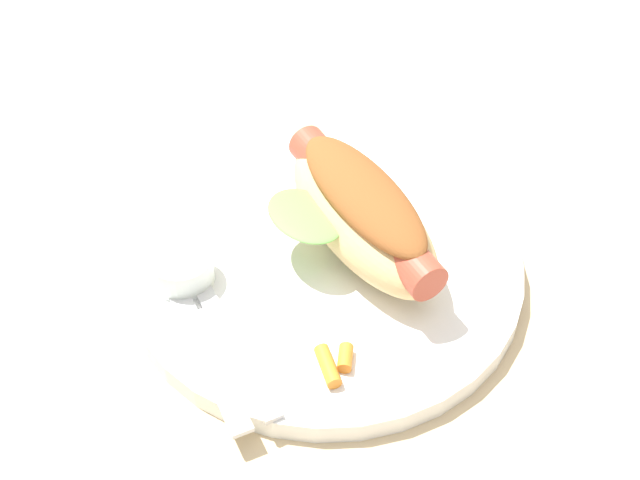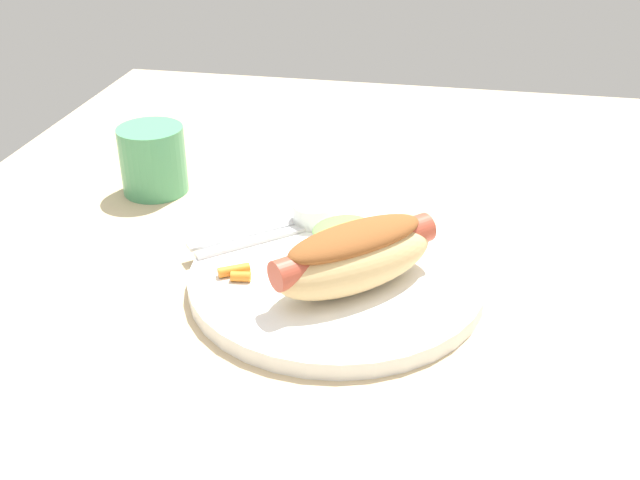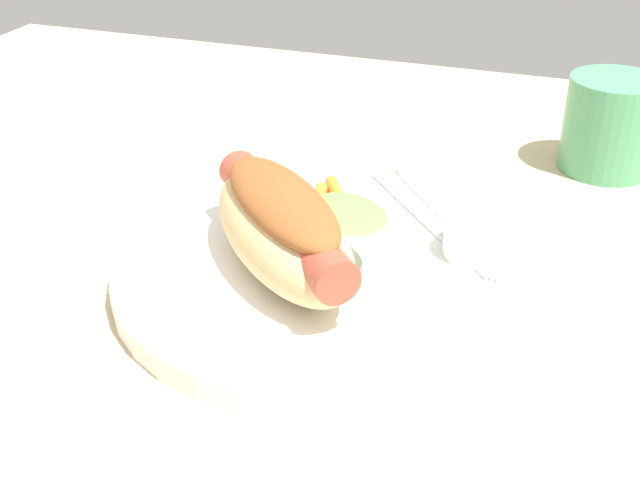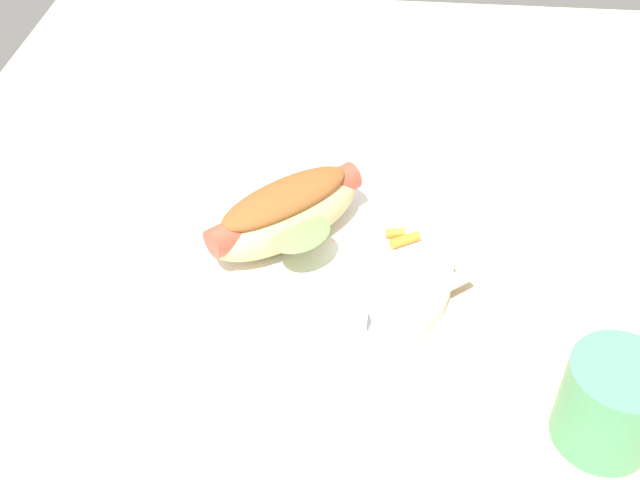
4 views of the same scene
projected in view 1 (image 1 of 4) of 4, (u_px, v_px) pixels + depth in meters
ground_plane at (285, 302)px, 67.47cm from camera, size 120.00×90.00×1.80cm
plate at (325, 268)px, 67.36cm from camera, size 27.44×27.44×1.60cm
hot_dog at (362, 213)px, 65.47cm from camera, size 15.58×15.91×5.99cm
sauce_ramekin at (182, 268)px, 64.83cm from camera, size 4.37×4.37×2.20cm
fork at (223, 327)px, 62.38cm from camera, size 11.73×13.43×0.40cm
knife at (205, 351)px, 61.04cm from camera, size 9.51×11.47×0.36cm
carrot_garnish at (334, 363)px, 60.01cm from camera, size 2.65×3.38×0.96cm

